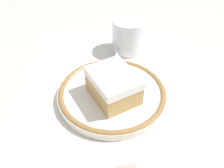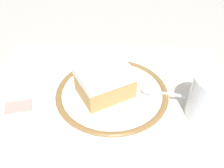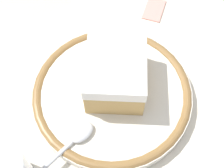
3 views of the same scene
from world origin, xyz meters
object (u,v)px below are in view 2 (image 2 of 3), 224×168
plate (112,94)px  napkin (189,64)px  spoon (159,92)px  sugar_packet (18,106)px  cup (212,100)px  cake_slice (105,82)px

plate → napkin: bearing=-144.5°
spoon → plate: bearing=-0.1°
sugar_packet → cup: bearing=180.0°
plate → sugar_packet: plate is taller
cake_slice → sugar_packet: (0.16, 0.03, -0.04)m
cup → napkin: bearing=-89.5°
cake_slice → spoon: cake_slice is taller
plate → spoon: spoon is taller
plate → cup: 0.18m
plate → cake_slice: 0.04m
spoon → sugar_packet: 0.27m
cup → napkin: size_ratio=0.70×
spoon → sugar_packet: (0.26, 0.03, -0.02)m
cake_slice → napkin: (-0.19, -0.13, -0.04)m
napkin → sugar_packet: bearing=24.3°
sugar_packet → napkin: bearing=-155.7°
spoon → napkin: spoon is taller
plate → cup: cup is taller
plate → spoon: size_ratio=1.79×
napkin → sugar_packet: (0.35, 0.16, 0.00)m
plate → cup: size_ratio=2.66×
cake_slice → sugar_packet: bearing=10.8°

